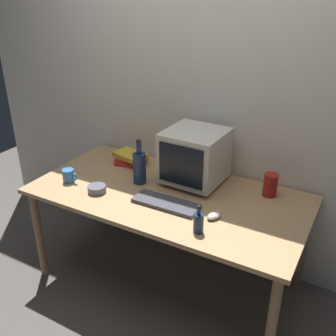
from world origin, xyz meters
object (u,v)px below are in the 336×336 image
Objects in this scene: metal_canister at (270,185)px; bottle_tall at (139,167)px; computer_mouse at (214,216)px; bottle_short at (199,222)px; cd_spindle at (97,189)px; mug at (69,176)px; book_stack at (131,158)px; crt_monitor at (195,156)px; keyboard at (166,203)px.

bottle_tall is at bearing -162.65° from metal_canister.
bottle_short is at bearing -76.76° from computer_mouse.
bottle_tall is at bearing 55.25° from cd_spindle.
cd_spindle is at bearing -5.04° from mug.
metal_canister reaches higher than book_stack.
bottle_tall is 1.20× the size of book_stack.
computer_mouse is at bearing -115.72° from metal_canister.
book_stack is 0.49m from mug.
metal_canister is (0.51, 0.07, -0.12)m from crt_monitor.
bottle_tall is 0.33m from book_stack.
book_stack is (-0.23, 0.22, -0.07)m from bottle_tall.
bottle_short reaches higher than cd_spindle.
bottle_short is at bearing -29.12° from keyboard.
crt_monitor is 0.52m from metal_canister.
metal_canister is at bearing 68.95° from bottle_short.
metal_canister is (1.05, 0.04, 0.03)m from book_stack.
bottle_short is 0.78m from cd_spindle.
book_stack is at bearing 176.38° from crt_monitor.
bottle_tall is at bearing -149.47° from crt_monitor.
bottle_short is at bearing -61.91° from crt_monitor.
mug is 0.80× the size of metal_canister.
book_stack is 1.05m from metal_canister.
computer_mouse is 0.67× the size of metal_canister.
bottle_short is 1.41× the size of mug.
crt_monitor is at bearing 30.53° from bottle_tall.
keyboard is at bearing 4.20° from mug.
keyboard is 0.68m from metal_canister.
cd_spindle is (-0.79, -0.08, 0.00)m from computer_mouse.
book_stack reaches higher than cd_spindle.
cd_spindle is at bearing -153.06° from metal_canister.
cd_spindle is (0.05, -0.47, -0.02)m from book_stack.
crt_monitor is 2.36× the size of bottle_short.
metal_canister is (1.26, 0.48, 0.03)m from mug.
crt_monitor is 1.50× the size of book_stack.
crt_monitor is at bearing 28.91° from mug.
crt_monitor reaches higher than metal_canister.
mug is (-1.05, -0.06, 0.03)m from computer_mouse.
bottle_short is 1.41× the size of cd_spindle.
book_stack is (-0.82, 0.56, -0.02)m from bottle_short.
mug is (-0.75, -0.41, -0.15)m from crt_monitor.
keyboard is 2.48× the size of bottle_short.
computer_mouse is at bearing 5.99° from cd_spindle.
bottle_short is 0.64× the size of book_stack.
crt_monitor is at bearing 41.65° from cd_spindle.
keyboard is 2.80× the size of metal_canister.
crt_monitor is 3.33× the size of cd_spindle.
keyboard is at bearing -29.71° from bottle_tall.
crt_monitor is 0.50m from computer_mouse.
keyboard is 0.34m from bottle_short.
computer_mouse is at bearing -15.01° from bottle_tall.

